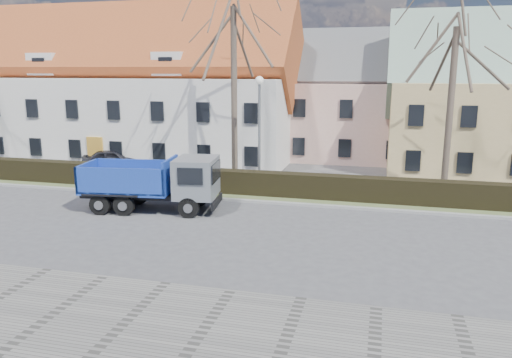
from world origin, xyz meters
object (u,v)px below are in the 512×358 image
(dump_truck, at_px, (146,183))
(cart_frame, at_px, (189,195))
(parked_car_a, at_px, (113,159))
(streetlight, at_px, (259,134))

(dump_truck, bearing_deg, cart_frame, 52.38)
(cart_frame, bearing_deg, parked_car_a, 141.52)
(streetlight, bearing_deg, parked_car_a, 161.70)
(cart_frame, bearing_deg, dump_truck, -120.17)
(dump_truck, distance_m, cart_frame, 2.83)
(dump_truck, xyz_separation_m, streetlight, (4.47, 5.10, 1.89))
(parked_car_a, bearing_deg, dump_truck, -164.17)
(streetlight, bearing_deg, cart_frame, -138.09)
(streetlight, height_order, parked_car_a, streetlight)
(cart_frame, relative_size, parked_car_a, 0.17)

